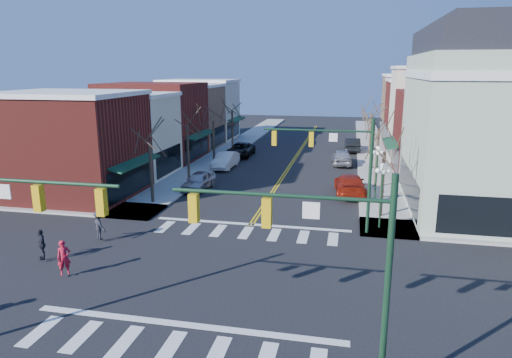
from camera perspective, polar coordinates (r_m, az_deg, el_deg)
The scene contains 34 objects.
ground at distance 23.24m, azimuth -4.80°, elevation -11.91°, with size 160.00×160.00×0.00m, color black.
sidewalk_left at distance 43.88m, azimuth -8.35°, elevation 0.39°, with size 3.50×70.00×0.15m, color #9E9B93.
sidewalk_right at distance 41.35m, azimuth 15.07°, elevation -0.75°, with size 3.50×70.00×0.15m, color #9E9B93.
bldg_left_brick_a at distance 38.94m, azimuth -22.18°, elevation 3.74°, with size 10.00×8.50×8.00m, color maroon.
bldg_left_stucco_a at distance 45.53m, azimuth -16.77°, elevation 5.14°, with size 10.00×7.00×7.50m, color beige.
bldg_left_brick_b at distance 52.57m, azimuth -12.67°, elevation 7.00°, with size 10.00×9.00×8.50m, color maroon.
bldg_left_tan at distance 60.17m, azimuth -9.42°, elevation 7.60°, with size 10.00×7.50×7.80m, color #9D7856.
bldg_left_stucco_b at distance 67.41m, azimuth -7.04°, elevation 8.48°, with size 10.00×8.00×8.20m, color beige.
bldg_right_brick_a at distance 47.14m, azimuth 23.26°, elevation 5.20°, with size 10.00×8.50×8.00m, color maroon.
bldg_right_stucco at distance 54.60m, azimuth 21.82°, elevation 7.39°, with size 10.00×7.00×10.00m, color beige.
bldg_right_brick_b at distance 62.04m, azimuth 20.61°, elevation 7.43°, with size 10.00×8.00×8.50m, color maroon.
bldg_right_tan at distance 69.91m, azimuth 19.68°, elevation 8.31°, with size 10.00×8.00×9.00m, color #9D7856.
victorian_corner at distance 36.24m, azimuth 28.57°, elevation 6.68°, with size 12.25×14.25×13.30m.
traffic_mast_near_right at distance 13.73m, azimuth 8.52°, elevation -9.16°, with size 6.60×0.28×7.20m.
traffic_mast_far_right at distance 27.97m, azimuth 10.39°, elevation 2.49°, with size 6.60×0.28×7.20m.
lamppost_corner at distance 29.49m, azimuth 15.46°, elevation -0.69°, with size 0.36×0.36×4.33m.
lamppost_midblock at distance 35.82m, azimuth 14.88°, elevation 1.82°, with size 0.36×0.36×4.33m.
tree_left_a at distance 35.13m, azimuth -12.95°, elevation 0.74°, with size 0.24×0.24×4.76m, color #382B21.
tree_left_b at distance 42.35m, azimuth -8.48°, elevation 3.29°, with size 0.24×0.24×5.04m, color #382B21.
tree_left_c at distance 49.86m, azimuth -5.31°, elevation 4.63°, with size 0.24×0.24×4.55m, color #382B21.
tree_left_d at distance 57.45m, azimuth -2.97°, elevation 6.03°, with size 0.24×0.24×4.90m, color #382B21.
tree_right_a at distance 32.08m, azimuth 15.50°, elevation -0.76°, with size 0.24×0.24×4.62m, color #382B21.
tree_right_b at distance 39.82m, azimuth 14.87°, elevation 2.43°, with size 0.24×0.24×5.18m, color #382B21.
tree_right_c at distance 47.72m, azimuth 14.41°, elevation 4.03°, with size 0.24×0.24×4.83m, color #382B21.
tree_right_d at distance 55.62m, azimuth 14.09°, elevation 5.43°, with size 0.24×0.24×4.97m, color #382B21.
car_left_near at distance 38.92m, azimuth -7.18°, elevation -0.24°, with size 1.78×4.42×1.51m, color #A3A2A7.
car_left_mid at distance 47.18m, azimuth -3.84°, elevation 2.35°, with size 1.73×4.95×1.63m, color silver.
car_left_far at distance 53.42m, azimuth -1.95°, elevation 3.67°, with size 2.62×5.68×1.58m, color black.
car_right_near at distance 37.89m, azimuth 11.68°, elevation -0.68°, with size 2.34×5.75×1.67m, color #991E0D.
car_right_mid at distance 49.52m, azimuth 10.65°, elevation 2.71°, with size 1.98×4.93×1.68m, color #ACACB0.
car_right_far at distance 57.99m, azimuth 11.95°, elevation 4.23°, with size 1.79×5.13×1.69m, color black.
pedestrian_red_a at distance 24.47m, azimuth -22.88°, elevation -9.04°, with size 0.63×0.42×1.73m, color red.
pedestrian_dark_a at distance 26.85m, azimuth -25.23°, elevation -7.38°, with size 0.96×0.40×1.65m, color #21212A.
pedestrian_dark_b at distance 28.52m, azimuth -18.98°, elevation -5.47°, with size 1.14×0.66×1.77m, color black.
Camera 1 is at (6.14, -20.06, 9.98)m, focal length 32.00 mm.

